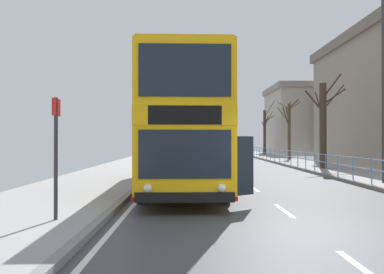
{
  "coord_description": "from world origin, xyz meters",
  "views": [
    {
      "loc": [
        -2.42,
        -7.77,
        1.79
      ],
      "look_at": [
        -2.32,
        5.22,
        1.89
      ],
      "focal_mm": 38.19,
      "sensor_mm": 36.0,
      "label": 1
    }
  ],
  "objects_px": {
    "bare_tree_far_00": "(289,127)",
    "bare_tree_far_01": "(323,123)",
    "background_building_02": "(323,120)",
    "bare_tree_far_02": "(265,131)",
    "double_decker_bus_main": "(182,127)",
    "bus_stop_sign_near": "(56,144)",
    "street_lamp_far_side": "(383,60)"
  },
  "relations": [
    {
      "from": "double_decker_bus_main",
      "to": "bus_stop_sign_near",
      "type": "xyz_separation_m",
      "value": [
        -2.52,
        -6.75,
        -0.56
      ]
    },
    {
      "from": "street_lamp_far_side",
      "to": "background_building_02",
      "type": "bearing_deg",
      "value": 75.39
    },
    {
      "from": "double_decker_bus_main",
      "to": "background_building_02",
      "type": "bearing_deg",
      "value": 64.51
    },
    {
      "from": "bus_stop_sign_near",
      "to": "bare_tree_far_01",
      "type": "bearing_deg",
      "value": 55.27
    },
    {
      "from": "double_decker_bus_main",
      "to": "bus_stop_sign_near",
      "type": "relative_size",
      "value": 4.57
    },
    {
      "from": "bare_tree_far_00",
      "to": "bare_tree_far_02",
      "type": "bearing_deg",
      "value": 90.06
    },
    {
      "from": "double_decker_bus_main",
      "to": "bare_tree_far_00",
      "type": "distance_m",
      "value": 22.67
    },
    {
      "from": "double_decker_bus_main",
      "to": "street_lamp_far_side",
      "type": "relative_size",
      "value": 1.39
    },
    {
      "from": "double_decker_bus_main",
      "to": "bare_tree_far_02",
      "type": "xyz_separation_m",
      "value": [
        9.09,
        32.17,
        0.63
      ]
    },
    {
      "from": "bus_stop_sign_near",
      "to": "background_building_02",
      "type": "xyz_separation_m",
      "value": [
        19.49,
        42.35,
        2.56
      ]
    },
    {
      "from": "bus_stop_sign_near",
      "to": "bare_tree_far_01",
      "type": "distance_m",
      "value": 18.71
    },
    {
      "from": "background_building_02",
      "to": "street_lamp_far_side",
      "type": "bearing_deg",
      "value": -104.61
    },
    {
      "from": "street_lamp_far_side",
      "to": "bare_tree_far_02",
      "type": "distance_m",
      "value": 31.67
    },
    {
      "from": "double_decker_bus_main",
      "to": "background_building_02",
      "type": "height_order",
      "value": "background_building_02"
    },
    {
      "from": "bus_stop_sign_near",
      "to": "bare_tree_far_00",
      "type": "xyz_separation_m",
      "value": [
        11.62,
        27.5,
        1.22
      ]
    },
    {
      "from": "bus_stop_sign_near",
      "to": "street_lamp_far_side",
      "type": "bearing_deg",
      "value": 35.32
    },
    {
      "from": "double_decker_bus_main",
      "to": "bus_stop_sign_near",
      "type": "distance_m",
      "value": 7.23
    },
    {
      "from": "double_decker_bus_main",
      "to": "bus_stop_sign_near",
      "type": "height_order",
      "value": "double_decker_bus_main"
    },
    {
      "from": "bare_tree_far_00",
      "to": "background_building_02",
      "type": "distance_m",
      "value": 16.86
    },
    {
      "from": "bare_tree_far_00",
      "to": "bare_tree_far_01",
      "type": "relative_size",
      "value": 0.97
    },
    {
      "from": "double_decker_bus_main",
      "to": "bare_tree_far_00",
      "type": "bearing_deg",
      "value": 66.31
    },
    {
      "from": "bare_tree_far_00",
      "to": "background_building_02",
      "type": "xyz_separation_m",
      "value": [
        7.87,
        14.85,
        1.34
      ]
    },
    {
      "from": "bare_tree_far_01",
      "to": "background_building_02",
      "type": "bearing_deg",
      "value": 71.86
    },
    {
      "from": "bus_stop_sign_near",
      "to": "background_building_02",
      "type": "height_order",
      "value": "background_building_02"
    },
    {
      "from": "double_decker_bus_main",
      "to": "bare_tree_far_00",
      "type": "height_order",
      "value": "bare_tree_far_00"
    },
    {
      "from": "bare_tree_far_01",
      "to": "bare_tree_far_00",
      "type": "bearing_deg",
      "value": 85.4
    },
    {
      "from": "double_decker_bus_main",
      "to": "street_lamp_far_side",
      "type": "height_order",
      "value": "street_lamp_far_side"
    },
    {
      "from": "bare_tree_far_00",
      "to": "bare_tree_far_01",
      "type": "distance_m",
      "value": 12.19
    },
    {
      "from": "background_building_02",
      "to": "bare_tree_far_02",
      "type": "bearing_deg",
      "value": -156.5
    },
    {
      "from": "bare_tree_far_01",
      "to": "bare_tree_far_02",
      "type": "height_order",
      "value": "bare_tree_far_02"
    },
    {
      "from": "bare_tree_far_00",
      "to": "bus_stop_sign_near",
      "type": "bearing_deg",
      "value": -112.9
    },
    {
      "from": "background_building_02",
      "to": "bare_tree_far_01",
      "type": "bearing_deg",
      "value": -108.14
    }
  ]
}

